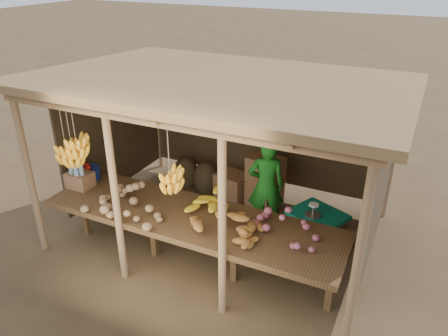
% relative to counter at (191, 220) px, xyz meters
% --- Properties ---
extents(ground, '(60.00, 60.00, 0.00)m').
position_rel_counter_xyz_m(ground, '(-0.00, 0.95, -0.74)').
color(ground, brown).
rests_on(ground, ground).
extents(stall_structure, '(4.70, 3.50, 2.43)m').
position_rel_counter_xyz_m(stall_structure, '(-0.09, 0.93, 1.18)').
color(stall_structure, '#9E7751').
rests_on(stall_structure, ground).
extents(counter, '(3.90, 1.05, 0.80)m').
position_rel_counter_xyz_m(counter, '(0.00, 0.00, 0.00)').
color(counter, brown).
rests_on(counter, ground).
extents(potato_heap, '(1.05, 0.67, 0.37)m').
position_rel_counter_xyz_m(potato_heap, '(-0.76, -0.24, 0.24)').
color(potato_heap, '#98734E').
rests_on(potato_heap, counter).
extents(sweet_potato_heap, '(1.00, 0.70, 0.36)m').
position_rel_counter_xyz_m(sweet_potato_heap, '(0.53, -0.12, 0.24)').
color(sweet_potato_heap, '#AD6D2C').
rests_on(sweet_potato_heap, counter).
extents(onion_heap, '(1.06, 0.88, 0.36)m').
position_rel_counter_xyz_m(onion_heap, '(1.13, 0.08, 0.24)').
color(onion_heap, '#B05566').
rests_on(onion_heap, counter).
extents(banana_pile, '(0.70, 0.49, 0.35)m').
position_rel_counter_xyz_m(banana_pile, '(0.25, 0.21, 0.24)').
color(banana_pile, yellow).
rests_on(banana_pile, counter).
extents(tomato_basin, '(0.43, 0.43, 0.23)m').
position_rel_counter_xyz_m(tomato_basin, '(-1.90, 0.22, 0.15)').
color(tomato_basin, navy).
rests_on(tomato_basin, counter).
extents(bottle_box, '(0.34, 0.27, 0.43)m').
position_rel_counter_xyz_m(bottle_box, '(-1.79, -0.00, 0.23)').
color(bottle_box, '#976643').
rests_on(bottle_box, counter).
extents(vendor, '(0.63, 0.54, 1.46)m').
position_rel_counter_xyz_m(vendor, '(0.52, 1.27, -0.01)').
color(vendor, '#1B7D1E').
rests_on(vendor, ground).
extents(tarp_crate, '(0.86, 0.81, 0.81)m').
position_rel_counter_xyz_m(tarp_crate, '(1.36, 1.03, -0.41)').
color(tarp_crate, brown).
rests_on(tarp_crate, ground).
extents(carton_stack, '(1.17, 0.51, 0.84)m').
position_rel_counter_xyz_m(carton_stack, '(0.08, 1.93, -0.37)').
color(carton_stack, '#976643').
rests_on(carton_stack, ground).
extents(burlap_sacks, '(0.88, 0.46, 0.62)m').
position_rel_counter_xyz_m(burlap_sacks, '(-1.06, 2.00, -0.47)').
color(burlap_sacks, '#483621').
rests_on(burlap_sacks, ground).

